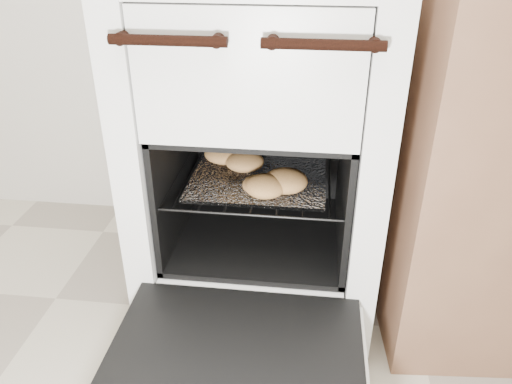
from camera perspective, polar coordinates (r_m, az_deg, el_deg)
stove at (r=1.28m, az=0.75°, el=4.85°), size 0.57×0.64×0.87m
oven_door at (r=1.02m, az=-2.44°, el=-18.83°), size 0.51×0.40×0.04m
oven_rack at (r=1.24m, az=0.42°, el=1.89°), size 0.42×0.40×0.01m
foil_sheet at (r=1.22m, az=0.32°, el=1.73°), size 0.32×0.29×0.01m
baked_rolls at (r=1.19m, az=-0.18°, el=2.44°), size 0.31×0.30×0.05m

